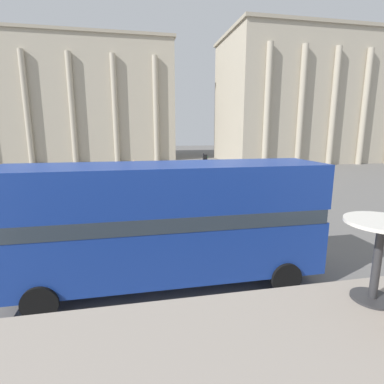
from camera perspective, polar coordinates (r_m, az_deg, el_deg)
The scene contains 9 objects.
double_decker_bus at distance 9.83m, azimuth -4.78°, elevation -5.40°, with size 10.19×2.63×4.14m.
cafe_dining_table at distance 3.04m, azimuth 32.14°, elevation -8.12°, with size 0.60×0.60×0.73m.
plaza_building_left at distance 61.33m, azimuth -20.60°, elevation 15.76°, with size 33.89×17.14×20.63m.
plaza_building_right at distance 58.36m, azimuth 22.84°, elevation 15.71°, with size 33.31×16.45×20.37m.
traffic_light_near at distance 16.20m, azimuth 15.96°, elevation 1.38°, with size 0.42×0.24×3.69m.
traffic_light_mid at distance 23.36m, azimuth 2.37°, elevation 4.49°, with size 0.42×0.24×3.45m.
pedestrian_black at distance 36.39m, azimuth -10.97°, elevation 4.86°, with size 0.32×0.32×1.74m.
pedestrian_red at distance 30.47m, azimuth -19.27°, elevation 3.16°, with size 0.32×0.32×1.76m.
pedestrian_grey at distance 37.62m, azimuth 2.77°, elevation 5.26°, with size 0.32×0.32×1.72m.
Camera 1 is at (-0.94, -2.40, 5.18)m, focal length 28.00 mm.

